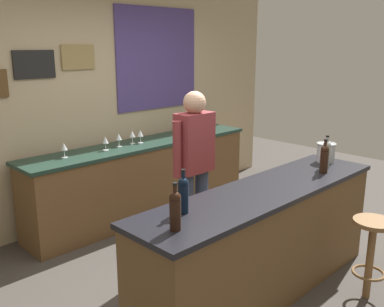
{
  "coord_description": "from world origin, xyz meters",
  "views": [
    {
      "loc": [
        -2.67,
        -2.28,
        2.03
      ],
      "look_at": [
        0.02,
        0.45,
        1.05
      ],
      "focal_mm": 40.12,
      "sensor_mm": 36.0,
      "label": 1
    }
  ],
  "objects_px": {
    "wine_bottle_b": "(183,194)",
    "wine_bottle_d": "(326,153)",
    "bar_stool": "(371,246)",
    "coffee_mug": "(198,129)",
    "wine_bottle_c": "(324,158)",
    "wine_bottle_a": "(175,209)",
    "wine_glass_e": "(140,134)",
    "wine_glass_d": "(132,134)",
    "ice_bucket": "(326,152)",
    "wine_glass_b": "(105,141)",
    "bartender": "(194,164)",
    "wine_glass_a": "(64,147)",
    "wine_glass_c": "(119,137)"
  },
  "relations": [
    {
      "from": "bartender",
      "to": "ice_bucket",
      "type": "distance_m",
      "value": 1.28
    },
    {
      "from": "wine_glass_e",
      "to": "coffee_mug",
      "type": "height_order",
      "value": "wine_glass_e"
    },
    {
      "from": "wine_glass_a",
      "to": "wine_bottle_d",
      "type": "bearing_deg",
      "value": -54.38
    },
    {
      "from": "coffee_mug",
      "to": "wine_bottle_c",
      "type": "bearing_deg",
      "value": -104.49
    },
    {
      "from": "wine_bottle_d",
      "to": "coffee_mug",
      "type": "xyz_separation_m",
      "value": [
        0.39,
        2.04,
        -0.11
      ]
    },
    {
      "from": "wine_bottle_c",
      "to": "ice_bucket",
      "type": "bearing_deg",
      "value": 26.07
    },
    {
      "from": "bar_stool",
      "to": "coffee_mug",
      "type": "xyz_separation_m",
      "value": [
        0.71,
        2.66,
        0.49
      ]
    },
    {
      "from": "bar_stool",
      "to": "wine_bottle_c",
      "type": "relative_size",
      "value": 2.22
    },
    {
      "from": "wine_bottle_c",
      "to": "wine_glass_a",
      "type": "distance_m",
      "value": 2.55
    },
    {
      "from": "wine_bottle_b",
      "to": "ice_bucket",
      "type": "relative_size",
      "value": 1.63
    },
    {
      "from": "ice_bucket",
      "to": "wine_glass_c",
      "type": "distance_m",
      "value": 2.24
    },
    {
      "from": "wine_bottle_a",
      "to": "wine_glass_e",
      "type": "relative_size",
      "value": 1.97
    },
    {
      "from": "wine_glass_b",
      "to": "wine_glass_d",
      "type": "xyz_separation_m",
      "value": [
        0.41,
        0.06,
        0.0
      ]
    },
    {
      "from": "wine_bottle_c",
      "to": "bartender",
      "type": "bearing_deg",
      "value": 123.62
    },
    {
      "from": "wine_glass_d",
      "to": "bartender",
      "type": "bearing_deg",
      "value": -98.82
    },
    {
      "from": "wine_glass_d",
      "to": "wine_bottle_c",
      "type": "bearing_deg",
      "value": -78.13
    },
    {
      "from": "bar_stool",
      "to": "ice_bucket",
      "type": "bearing_deg",
      "value": 54.73
    },
    {
      "from": "wine_bottle_b",
      "to": "wine_bottle_d",
      "type": "xyz_separation_m",
      "value": [
        1.69,
        -0.13,
        0.0
      ]
    },
    {
      "from": "wine_glass_c",
      "to": "bartender",
      "type": "bearing_deg",
      "value": -89.39
    },
    {
      "from": "wine_bottle_d",
      "to": "wine_glass_e",
      "type": "distance_m",
      "value": 2.15
    },
    {
      "from": "wine_bottle_a",
      "to": "coffee_mug",
      "type": "bearing_deg",
      "value": 42.0
    },
    {
      "from": "bartender",
      "to": "wine_glass_b",
      "type": "relative_size",
      "value": 10.45
    },
    {
      "from": "bar_stool",
      "to": "wine_glass_a",
      "type": "distance_m",
      "value": 3.01
    },
    {
      "from": "bartender",
      "to": "bar_stool",
      "type": "distance_m",
      "value": 1.67
    },
    {
      "from": "wine_bottle_a",
      "to": "wine_bottle_b",
      "type": "height_order",
      "value": "same"
    },
    {
      "from": "wine_bottle_b",
      "to": "wine_glass_e",
      "type": "relative_size",
      "value": 1.97
    },
    {
      "from": "bartender",
      "to": "wine_bottle_a",
      "type": "bearing_deg",
      "value": -139.6
    },
    {
      "from": "wine_bottle_a",
      "to": "wine_bottle_d",
      "type": "height_order",
      "value": "same"
    },
    {
      "from": "wine_bottle_b",
      "to": "wine_bottle_d",
      "type": "relative_size",
      "value": 1.0
    },
    {
      "from": "coffee_mug",
      "to": "bar_stool",
      "type": "bearing_deg",
      "value": -104.95
    },
    {
      "from": "bartender",
      "to": "wine_glass_b",
      "type": "height_order",
      "value": "bartender"
    },
    {
      "from": "wine_glass_a",
      "to": "wine_glass_b",
      "type": "height_order",
      "value": "same"
    },
    {
      "from": "wine_bottle_c",
      "to": "ice_bucket",
      "type": "distance_m",
      "value": 0.39
    },
    {
      "from": "wine_bottle_c",
      "to": "coffee_mug",
      "type": "xyz_separation_m",
      "value": [
        0.54,
        2.1,
        -0.11
      ]
    },
    {
      "from": "wine_glass_b",
      "to": "wine_glass_e",
      "type": "bearing_deg",
      "value": 2.02
    },
    {
      "from": "wine_bottle_a",
      "to": "wine_bottle_c",
      "type": "bearing_deg",
      "value": -0.98
    },
    {
      "from": "wine_bottle_a",
      "to": "wine_glass_d",
      "type": "height_order",
      "value": "wine_bottle_a"
    },
    {
      "from": "bar_stool",
      "to": "wine_glass_b",
      "type": "height_order",
      "value": "wine_glass_b"
    },
    {
      "from": "bar_stool",
      "to": "wine_bottle_d",
      "type": "height_order",
      "value": "wine_bottle_d"
    },
    {
      "from": "wine_bottle_d",
      "to": "coffee_mug",
      "type": "relative_size",
      "value": 2.45
    },
    {
      "from": "coffee_mug",
      "to": "wine_bottle_d",
      "type": "bearing_deg",
      "value": -100.71
    },
    {
      "from": "wine_bottle_c",
      "to": "wine_glass_b",
      "type": "xyz_separation_m",
      "value": [
        -0.87,
        2.13,
        -0.05
      ]
    },
    {
      "from": "wine_bottle_c",
      "to": "wine_glass_a",
      "type": "relative_size",
      "value": 1.97
    },
    {
      "from": "wine_glass_e",
      "to": "wine_bottle_d",
      "type": "bearing_deg",
      "value": -75.68
    },
    {
      "from": "wine_glass_b",
      "to": "coffee_mug",
      "type": "relative_size",
      "value": 1.24
    },
    {
      "from": "wine_glass_e",
      "to": "bar_stool",
      "type": "bearing_deg",
      "value": -85.6
    },
    {
      "from": "bartender",
      "to": "wine_glass_c",
      "type": "bearing_deg",
      "value": 90.61
    },
    {
      "from": "ice_bucket",
      "to": "wine_glass_e",
      "type": "bearing_deg",
      "value": 109.93
    },
    {
      "from": "wine_glass_e",
      "to": "wine_bottle_c",
      "type": "bearing_deg",
      "value": -80.15
    },
    {
      "from": "wine_bottle_b",
      "to": "wine_glass_b",
      "type": "xyz_separation_m",
      "value": [
        0.66,
        1.93,
        -0.05
      ]
    }
  ]
}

